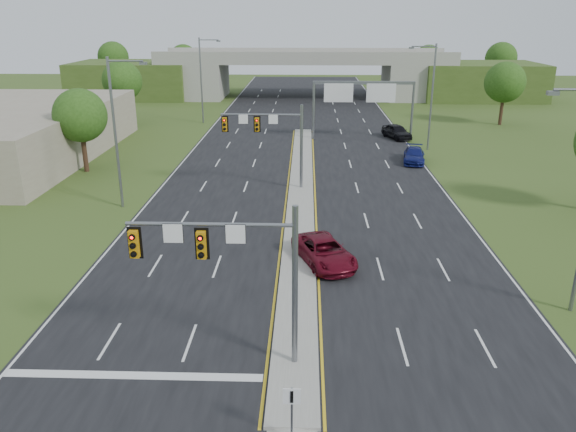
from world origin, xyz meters
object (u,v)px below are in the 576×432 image
(keep_right_sign, at_px, (292,406))
(car_far_c, at_px, (397,131))
(signal_mast_near, at_px, (237,261))
(signal_mast_far, at_px, (273,133))
(sign_gantry, at_px, (362,94))
(car_far_a, at_px, (324,252))
(overpass, at_px, (305,77))
(car_far_b, at_px, (414,155))

(keep_right_sign, bearing_deg, car_far_c, 77.65)
(signal_mast_near, distance_m, signal_mast_far, 25.00)
(signal_mast_far, height_order, car_far_c, signal_mast_far)
(sign_gantry, height_order, car_far_a, sign_gantry)
(sign_gantry, relative_size, overpass, 0.14)
(sign_gantry, height_order, car_far_c, sign_gantry)
(car_far_c, bearing_deg, signal_mast_far, -142.43)
(sign_gantry, bearing_deg, car_far_b, -67.84)
(signal_mast_far, height_order, car_far_b, signal_mast_far)
(car_far_a, bearing_deg, overpass, 70.40)
(signal_mast_near, bearing_deg, overpass, 88.38)
(car_far_a, relative_size, car_far_b, 1.10)
(keep_right_sign, xyz_separation_m, overpass, (0.00, 84.53, 2.04))
(car_far_a, height_order, car_far_c, car_far_c)
(car_far_a, distance_m, car_far_c, 36.84)
(signal_mast_far, distance_m, sign_gantry, 21.91)
(keep_right_sign, distance_m, car_far_a, 14.74)
(signal_mast_near, distance_m, sign_gantry, 45.88)
(keep_right_sign, height_order, car_far_c, keep_right_sign)
(keep_right_sign, height_order, car_far_a, keep_right_sign)
(signal_mast_near, xyz_separation_m, sign_gantry, (8.95, 44.99, 0.51))
(overpass, distance_m, car_far_c, 36.11)
(signal_mast_near, xyz_separation_m, car_far_c, (13.26, 45.79, -3.88))
(car_far_b, bearing_deg, sign_gantry, 121.64)
(signal_mast_far, distance_m, car_far_c, 24.96)
(car_far_c, bearing_deg, overpass, 87.90)
(car_far_b, bearing_deg, car_far_c, 99.48)
(signal_mast_near, distance_m, overpass, 80.11)
(car_far_a, xyz_separation_m, car_far_b, (9.50, 24.20, -0.04))
(keep_right_sign, bearing_deg, overpass, 90.00)
(car_far_a, xyz_separation_m, car_far_c, (9.50, 35.60, 0.08))
(signal_mast_near, xyz_separation_m, overpass, (2.26, 80.07, -1.17))
(keep_right_sign, distance_m, car_far_b, 40.38)
(signal_mast_near, height_order, car_far_c, signal_mast_near)
(car_far_b, bearing_deg, signal_mast_near, -101.61)
(signal_mast_far, distance_m, overpass, 55.13)
(signal_mast_far, distance_m, car_far_a, 15.78)
(signal_mast_far, xyz_separation_m, keep_right_sign, (2.26, -29.45, -3.21))
(signal_mast_near, bearing_deg, keep_right_sign, -63.06)
(keep_right_sign, bearing_deg, signal_mast_far, 94.39)
(signal_mast_near, relative_size, car_far_c, 1.45)
(signal_mast_far, bearing_deg, car_far_b, 35.31)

